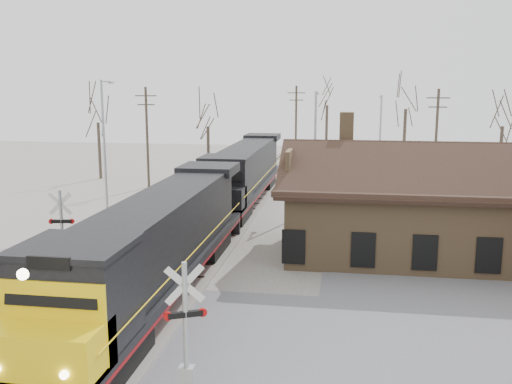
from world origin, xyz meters
TOP-DOWN VIEW (x-y plane):
  - ground at (0.00, 0.00)m, footprint 140.00×140.00m
  - road at (0.00, 0.00)m, footprint 60.00×9.00m
  - track_main at (0.00, 15.00)m, footprint 3.40×90.00m
  - track_siding at (-4.50, 15.00)m, footprint 3.40×90.00m
  - depot at (11.99, 12.00)m, footprint 15.20×9.31m
  - locomotive_lead at (0.00, 2.66)m, footprint 3.22×21.54m
  - locomotive_trailing at (0.00, 24.48)m, footprint 3.22×21.54m
  - crossbuck_near at (3.57, -5.07)m, footprint 1.19×0.61m
  - crossbuck_far at (-5.62, 5.19)m, footprint 1.26×0.33m
  - streetlight_a at (-8.49, 17.14)m, footprint 0.25×2.04m
  - streetlight_b at (5.70, 22.74)m, footprint 0.25×2.04m
  - streetlight_c at (11.12, 34.75)m, footprint 0.25×2.04m
  - utility_pole_a at (-10.19, 30.33)m, footprint 2.00×0.24m
  - utility_pole_b at (2.29, 44.76)m, footprint 2.00×0.24m
  - utility_pole_c at (15.89, 32.52)m, footprint 2.00×0.24m
  - tree_a at (-16.88, 34.61)m, footprint 3.82×3.82m
  - tree_b at (-5.90, 36.36)m, footprint 3.55×3.55m
  - tree_c at (5.60, 49.21)m, footprint 4.73×4.73m
  - tree_d at (13.90, 40.42)m, footprint 4.71×4.71m
  - tree_e at (22.38, 36.33)m, footprint 3.78×3.78m

SIDE VIEW (x-z plane):
  - ground at x=0.00m, z-range 0.00..0.00m
  - road at x=0.00m, z-range 0.00..0.03m
  - track_main at x=0.00m, z-range -0.05..0.19m
  - track_siding at x=-4.50m, z-range -0.05..0.19m
  - crossbuck_far at x=-5.62m, z-range -0.16..4.27m
  - crossbuck_near at x=3.57m, z-range -0.17..4.31m
  - depot at x=11.99m, z-range -1.54..6.36m
  - locomotive_trailing at x=0.00m, z-range 0.25..4.78m
  - locomotive_lead at x=0.00m, z-range 0.12..4.91m
  - utility_pole_c at x=15.89m, z-range 0.22..9.36m
  - streetlight_c at x=11.12m, z-range 0.53..9.07m
  - utility_pole_a at x=-10.19m, z-range 0.22..9.51m
  - utility_pole_b at x=2.29m, z-range 0.22..9.63m
  - streetlight_b at x=5.70m, z-range 0.54..9.53m
  - streetlight_a at x=-8.49m, z-range 0.54..10.34m
  - tree_b at x=-5.90m, z-range 1.83..10.53m
  - tree_e at x=22.38m, z-range 1.96..11.22m
  - tree_a at x=-16.88m, z-range 1.98..11.35m
  - tree_d at x=13.90m, z-range 2.45..13.99m
  - tree_c at x=5.60m, z-range 2.46..14.06m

